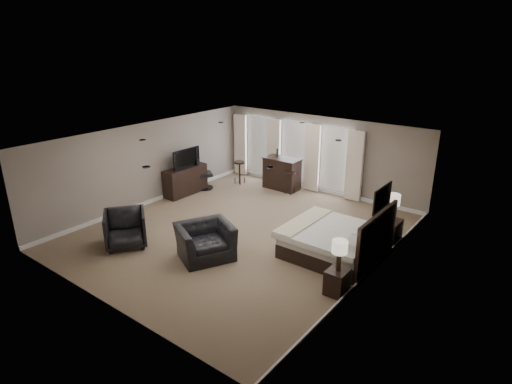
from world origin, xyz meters
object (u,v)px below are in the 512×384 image
Objects in this scene: bar_counter at (282,173)px; armchair_far at (125,227)px; nightstand_far at (390,232)px; lamp_far at (392,208)px; bar_stool_right at (290,183)px; dresser at (185,181)px; desk_chair at (204,173)px; tv at (185,165)px; armchair_near at (205,236)px; bed at (333,229)px; nightstand_near at (337,282)px; lamp_near at (339,256)px; bar_stool_left at (240,172)px.

armchair_far is at bearing -96.60° from bar_counter.
lamp_far reaches higher than nightstand_far.
nightstand_far is 0.83× the size of bar_stool_right.
armchair_far is (1.61, -3.63, 0.04)m from dresser.
desk_chair reaches higher than bar_counter.
tv is 0.88× the size of armchair_near.
bed reaches higher than nightstand_near.
desk_chair reaches higher than armchair_near.
bar_counter is at bearing 134.26° from lamp_near.
nightstand_far is (0.00, 2.90, 0.05)m from nightstand_near.
armchair_far is 5.90m from bar_stool_right.
nightstand_near is 7.43m from desk_chair.
tv is 1.47× the size of bar_stool_right.
lamp_near reaches higher than tv.
desk_chair is at bearing -152.57° from bar_stool_right.
tv is (0.00, 0.00, 0.54)m from dresser.
bed is 1.91× the size of tv.
bed is 3.25× the size of lamp_near.
armchair_far reaches higher than bar_stool_left.
lamp_far is 6.77m from desk_chair.
tv is 0.89× the size of bar_counter.
armchair_near is (-3.27, -0.53, -0.32)m from lamp_near.
lamp_near is 3.33m from armchair_near.
bed reaches higher than bar_stool_right.
lamp_far is at bearing 58.46° from bed.
armchair_far is at bearing -156.07° from tv.
desk_chair reaches higher than armchair_far.
dresser is at bearing 161.48° from lamp_near.
nightstand_near is 3.33m from armchair_near.
nightstand_far is at bearing -85.20° from tv.
desk_chair is (0.16, 0.75, 0.10)m from dresser.
bar_counter reaches higher than bar_stool_right.
lamp_near is at bearing -18.52° from dresser.
armchair_far reaches higher than nightstand_near.
bar_stool_left is 1.07× the size of bar_stool_right.
dresser reaches higher than bar_stool_left.
dresser is 0.54m from tv.
armchair_near is at bearing -133.67° from nightstand_far.
dresser is 1.41× the size of desk_chair.
dresser is at bearing 113.02° from desk_chair.
lamp_near is 0.81× the size of bar_stool_left.
bed is at bearing 121.54° from lamp_near.
lamp_far is at bearing 90.00° from nightstand_near.
bar_stool_left is 1.35m from desk_chair.
bar_counter is (2.31, 2.41, 0.09)m from dresser.
dresser is (-6.92, -0.58, -0.53)m from lamp_far.
bar_counter is (-4.61, 1.83, -0.44)m from lamp_far.
lamp_far reaches higher than bar_counter.
bar_stool_right is (-4.09, 4.46, 0.12)m from nightstand_near.
nightstand_near is at bearing -45.74° from bar_counter.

